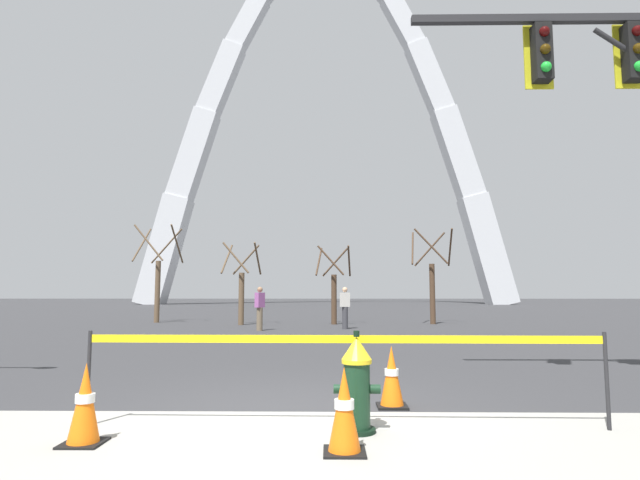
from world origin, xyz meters
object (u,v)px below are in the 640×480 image
(fire_hydrant, at_px, (357,384))
(traffic_cone_curb_edge, at_px, (85,404))
(traffic_cone_mid_sidewalk, at_px, (344,411))
(traffic_cone_by_hydrant, at_px, (392,377))
(pedestrian_walking_left, at_px, (345,307))
(pedestrian_standing_center, at_px, (260,308))
(monument_arch, at_px, (325,141))

(fire_hydrant, height_order, traffic_cone_curb_edge, fire_hydrant)
(traffic_cone_mid_sidewalk, bearing_deg, traffic_cone_by_hydrant, 70.91)
(traffic_cone_by_hydrant, relative_size, pedestrian_walking_left, 0.46)
(traffic_cone_mid_sidewalk, height_order, traffic_cone_curb_edge, same)
(fire_hydrant, relative_size, traffic_cone_mid_sidewalk, 1.36)
(traffic_cone_by_hydrant, height_order, pedestrian_standing_center, pedestrian_standing_center)
(fire_hydrant, distance_m, monument_arch, 60.95)
(monument_arch, xyz_separation_m, pedestrian_standing_center, (-2.13, -43.90, -19.41))
(fire_hydrant, bearing_deg, traffic_cone_curb_edge, -169.83)
(traffic_cone_mid_sidewalk, xyz_separation_m, pedestrian_walking_left, (0.51, 15.31, 0.46))
(traffic_cone_by_hydrant, distance_m, traffic_cone_curb_edge, 3.37)
(pedestrian_walking_left, bearing_deg, monument_arch, 91.35)
(pedestrian_walking_left, bearing_deg, pedestrian_standing_center, -164.09)
(traffic_cone_curb_edge, distance_m, pedestrian_standing_center, 14.21)
(traffic_cone_curb_edge, bearing_deg, monument_arch, 88.19)
(monument_arch, height_order, pedestrian_walking_left, monument_arch)
(traffic_cone_mid_sidewalk, distance_m, pedestrian_standing_center, 14.66)
(traffic_cone_curb_edge, relative_size, monument_arch, 0.02)
(traffic_cone_by_hydrant, xyz_separation_m, pedestrian_walking_left, (-0.12, 13.50, 0.46))
(fire_hydrant, xyz_separation_m, pedestrian_walking_left, (0.36, 14.65, 0.35))
(monument_arch, bearing_deg, fire_hydrant, -89.36)
(fire_hydrant, distance_m, pedestrian_standing_center, 14.04)
(traffic_cone_curb_edge, distance_m, pedestrian_walking_left, 15.37)
(fire_hydrant, distance_m, traffic_cone_mid_sidewalk, 0.69)
(fire_hydrant, distance_m, traffic_cone_by_hydrant, 1.25)
(fire_hydrant, bearing_deg, monument_arch, 90.64)
(monument_arch, distance_m, pedestrian_standing_center, 48.05)
(traffic_cone_by_hydrant, distance_m, pedestrian_walking_left, 13.51)
(traffic_cone_curb_edge, xyz_separation_m, pedestrian_standing_center, (-0.29, 14.20, 0.46))
(traffic_cone_mid_sidewalk, bearing_deg, fire_hydrant, 77.71)
(traffic_cone_curb_edge, distance_m, monument_arch, 61.43)
(fire_hydrant, xyz_separation_m, traffic_cone_mid_sidewalk, (-0.14, -0.66, -0.11))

